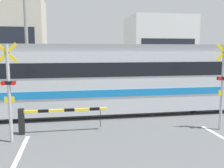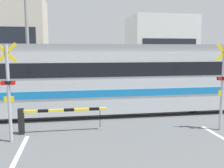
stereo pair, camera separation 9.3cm
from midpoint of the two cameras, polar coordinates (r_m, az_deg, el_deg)
name	(u,v)px [view 1 (the left image)]	position (r m, az deg, el deg)	size (l,w,h in m)	color
rail_track_near	(111,115)	(12.10, -0.51, -7.12)	(50.00, 0.10, 0.08)	gray
rail_track_far	(106,108)	(13.47, -1.52, -5.57)	(50.00, 0.10, 0.08)	gray
commuter_train	(92,77)	(12.37, -4.86, 1.60)	(16.34, 2.72, 3.41)	silver
crossing_barrier_near	(44,116)	(9.87, -15.46, -7.02)	(3.34, 0.20, 0.99)	black
crossing_barrier_far	(146,89)	(16.12, 7.54, -1.13)	(3.34, 0.20, 0.99)	black
crossing_signal_left	(9,88)	(9.04, -22.77, -0.92)	(0.68, 0.15, 3.40)	#B2B2B7
crossing_signal_right	(223,83)	(10.57, 23.72, 0.21)	(0.68, 0.15, 3.40)	#B2B2B7
pedestrian	(91,81)	(17.28, -5.06, 0.67)	(0.38, 0.23, 1.77)	#33384C
building_left_of_street	(4,42)	(25.27, -23.63, 8.82)	(7.38, 5.20, 7.80)	beige
building_right_of_street	(158,49)	(26.20, 10.46, 7.82)	(6.17, 5.20, 6.47)	white
utility_pole_streetside	(26,35)	(17.94, -19.15, 10.53)	(0.22, 0.22, 8.29)	gray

